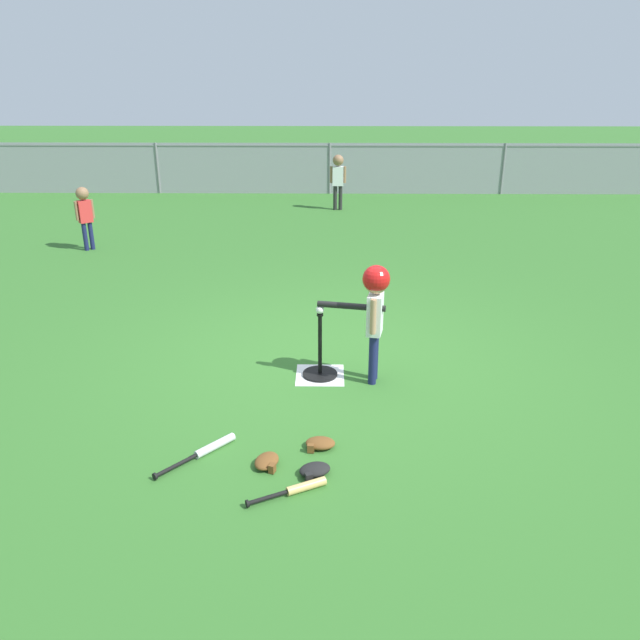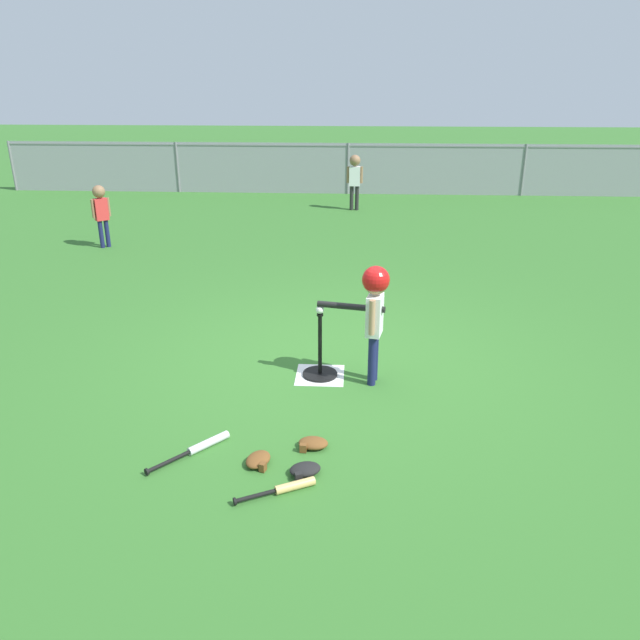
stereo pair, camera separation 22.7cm
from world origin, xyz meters
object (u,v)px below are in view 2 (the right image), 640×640
object	(u,v)px
baseball_on_tee	(320,310)
fielder_deep_right	(101,208)
glove_by_plate	(305,470)
glove_tossed_aside	(313,443)
batter_child	(374,301)
batting_tee	(320,366)
glove_near_bats	(258,460)
spare_bat_silver	(201,447)
fielder_near_left	(355,175)
spare_bat_wood	(287,488)

from	to	relation	value
baseball_on_tee	fielder_deep_right	bearing A→B (deg)	130.52
fielder_deep_right	glove_by_plate	xyz separation A→B (m)	(3.70, -5.87, -0.60)
fielder_deep_right	glove_tossed_aside	bearing A→B (deg)	-55.98
baseball_on_tee	glove_tossed_aside	size ratio (longest dim) A/B	0.32
batter_child	batting_tee	bearing A→B (deg)	168.41
batter_child	glove_near_bats	world-z (taller)	batter_child
spare_bat_silver	glove_by_plate	distance (m)	0.83
spare_bat_silver	glove_near_bats	bearing A→B (deg)	-18.07
fielder_deep_right	glove_near_bats	xyz separation A→B (m)	(3.37, -5.77, -0.60)
glove_near_bats	fielder_near_left	bearing A→B (deg)	86.10
glove_near_bats	glove_tossed_aside	size ratio (longest dim) A/B	1.14
baseball_on_tee	spare_bat_wood	size ratio (longest dim) A/B	0.14
batting_tee	glove_by_plate	bearing A→B (deg)	-90.61
batter_child	glove_tossed_aside	distance (m)	1.39
batting_tee	spare_bat_silver	size ratio (longest dim) A/B	1.11
fielder_deep_right	baseball_on_tee	bearing A→B (deg)	-49.48
baseball_on_tee	glove_near_bats	xyz separation A→B (m)	(-0.36, -1.42, -0.61)
spare_bat_silver	fielder_near_left	bearing A→B (deg)	83.12
spare_bat_silver	baseball_on_tee	bearing A→B (deg)	57.51
fielder_deep_right	glove_by_plate	distance (m)	6.96
fielder_near_left	fielder_deep_right	bearing A→B (deg)	-141.17
fielder_deep_right	glove_tossed_aside	world-z (taller)	fielder_deep_right
batter_child	glove_by_plate	size ratio (longest dim) A/B	4.15
batter_child	fielder_near_left	world-z (taller)	fielder_near_left
fielder_deep_right	fielder_near_left	xyz separation A→B (m)	(3.98, 3.20, 0.07)
glove_tossed_aside	fielder_deep_right	bearing A→B (deg)	124.02
baseball_on_tee	fielder_near_left	world-z (taller)	fielder_near_left
fielder_near_left	spare_bat_wood	distance (m)	9.30
batting_tee	batter_child	xyz separation A→B (m)	(0.47, -0.10, 0.68)
batting_tee	glove_near_bats	xyz separation A→B (m)	(-0.36, -1.42, -0.06)
spare_bat_wood	glove_near_bats	bearing A→B (deg)	128.15
spare_bat_wood	glove_by_plate	distance (m)	0.23
glove_by_plate	batter_child	bearing A→B (deg)	71.07
glove_by_plate	glove_near_bats	bearing A→B (deg)	163.94
baseball_on_tee	glove_by_plate	size ratio (longest dim) A/B	0.28
fielder_deep_right	glove_by_plate	size ratio (longest dim) A/B	3.79
batting_tee	glove_by_plate	xyz separation A→B (m)	(-0.02, -1.51, -0.06)
glove_by_plate	glove_near_bats	size ratio (longest dim) A/B	1.00
fielder_near_left	glove_near_bats	bearing A→B (deg)	-93.90
spare_bat_silver	glove_tossed_aside	distance (m)	0.83
glove_by_plate	fielder_deep_right	bearing A→B (deg)	122.27
batter_child	glove_tossed_aside	xyz separation A→B (m)	(-0.45, -1.09, -0.74)
glove_tossed_aside	spare_bat_silver	bearing A→B (deg)	-174.07
baseball_on_tee	spare_bat_silver	size ratio (longest dim) A/B	0.13
batting_tee	glove_near_bats	bearing A→B (deg)	-104.09
batting_tee	fielder_deep_right	world-z (taller)	fielder_deep_right
batter_child	glove_near_bats	bearing A→B (deg)	-122.02
glove_by_plate	glove_near_bats	world-z (taller)	same
batting_tee	batter_child	bearing A→B (deg)	-11.59
batting_tee	baseball_on_tee	distance (m)	0.56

